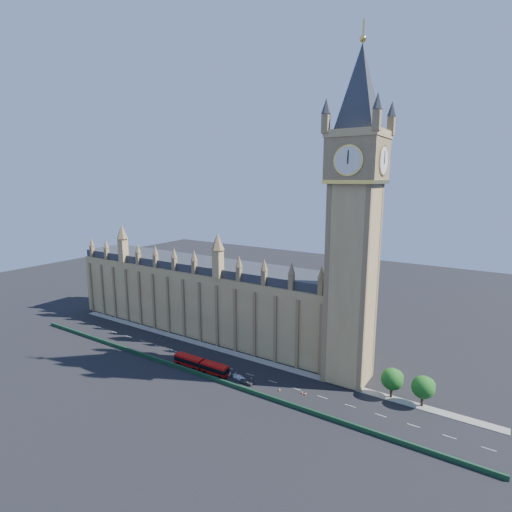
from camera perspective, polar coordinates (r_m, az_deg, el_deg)
The scene contains 15 objects.
ground at distance 134.59m, azimuth -5.27°, elevation -15.23°, with size 400.00×400.00×0.00m, color black.
palace_westminster at distance 160.29m, azimuth -7.60°, elevation -5.61°, with size 120.00×20.00×28.00m.
elizabeth_tower at distance 114.99m, azimuth 14.04°, elevation 8.28°, with size 20.59×20.59×105.00m.
bridge_parapet at distance 128.13m, azimuth -7.85°, elevation -16.41°, with size 160.00×0.60×1.20m, color #1E4C2D.
kerb_north at distance 141.40m, azimuth -2.84°, elevation -13.81°, with size 160.00×3.00×0.16m, color gray.
tree_east_near at distance 119.94m, azimuth 18.99°, elevation -16.24°, with size 6.00×6.00×8.50m.
tree_east_far at distance 118.68m, azimuth 22.90°, elevation -16.83°, with size 6.00×6.00×8.50m.
red_bus at distance 131.27m, azimuth -7.87°, elevation -15.13°, with size 20.16×3.36×3.42m.
car_grey at distance 122.87m, azimuth -1.37°, elevation -17.52°, with size 1.66×4.13×1.41m, color #3B3C42.
car_silver at distance 128.23m, azimuth -4.62°, elevation -16.25°, with size 1.56×4.46×1.47m, color #A5A8AC.
car_white at distance 125.15m, azimuth -2.34°, elevation -16.98°, with size 1.86×4.58×1.33m, color white.
cone_a at distance 125.44m, azimuth -0.67°, elevation -17.08°, with size 0.46×0.46×0.66m.
cone_b at distance 119.11m, azimuth 6.61°, elevation -18.79°, with size 0.46×0.46×0.65m.
cone_c at distance 119.70m, azimuth 3.39°, elevation -18.56°, with size 0.58×0.58×0.70m.
cone_d at distance 118.43m, azimuth 7.10°, elevation -18.97°, with size 0.60×0.60×0.72m.
Camera 1 is at (74.99, -94.79, 59.21)m, focal length 28.00 mm.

